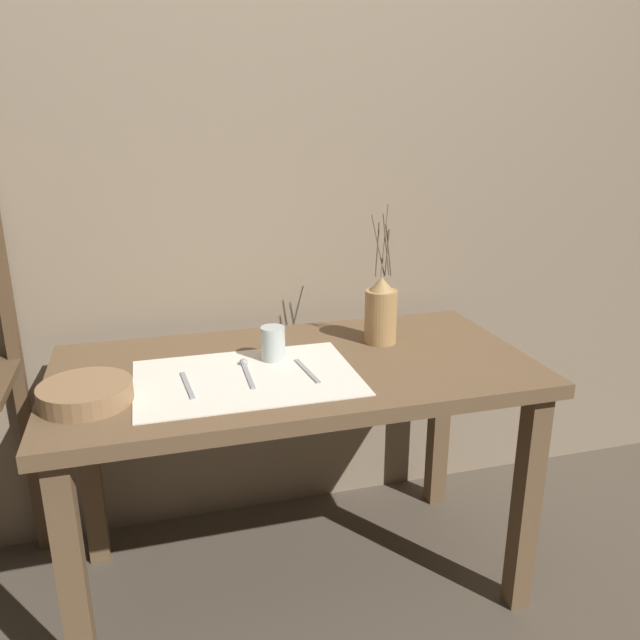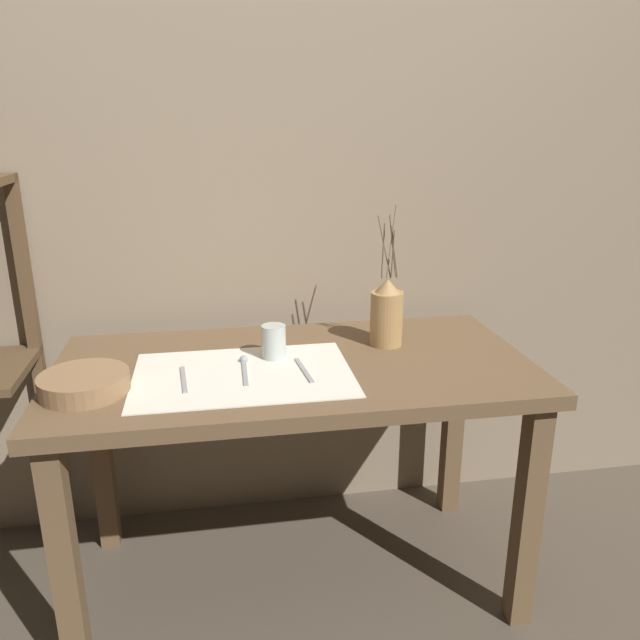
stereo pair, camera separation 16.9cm
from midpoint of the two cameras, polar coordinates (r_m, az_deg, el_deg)
The scene contains 10 objects.
ground_plane at distance 2.10m, azimuth -4.55°, elevation -22.53°, with size 12.00×12.00×0.00m, color brown.
stone_wall_back at distance 2.04m, azimuth -7.94°, elevation 13.27°, with size 7.00×0.06×2.40m.
wooden_table at distance 1.76m, azimuth -5.05°, elevation -7.03°, with size 1.31×0.66×0.72m.
linen_cloth at distance 1.65m, azimuth -9.68°, elevation -5.27°, with size 0.57×0.39×0.00m.
pitcher_with_flowers at distance 1.85m, azimuth 2.99°, elevation 0.70°, with size 0.10×0.10×0.41m.
wooden_bowl at distance 1.61m, azimuth -23.53°, elevation -6.25°, with size 0.22×0.22×0.05m.
glass_tumbler_near at distance 1.73m, azimuth -7.12°, elevation -2.18°, with size 0.07×0.07×0.09m.
fork_outer at distance 1.63m, azimuth -15.00°, elevation -5.82°, with size 0.03×0.17×0.00m.
spoon_inner at distance 1.70m, azimuth -9.71°, elevation -4.35°, with size 0.02×0.18×0.02m.
fork_inner at distance 1.66m, azimuth -4.13°, elevation -4.70°, with size 0.03×0.17×0.00m.
Camera 1 is at (-0.37, -1.55, 1.36)m, focal length 35.00 mm.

